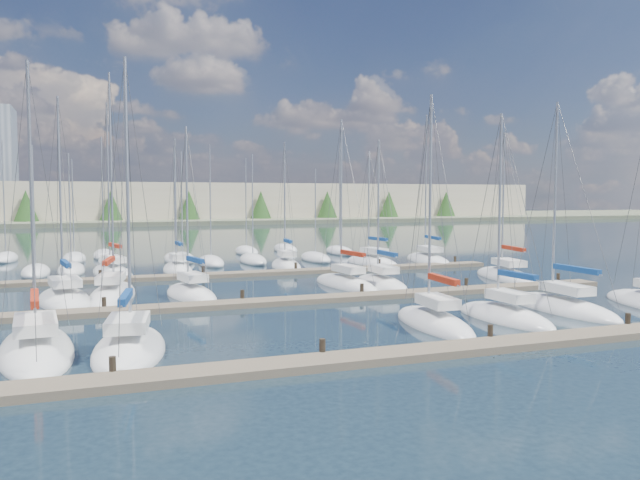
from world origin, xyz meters
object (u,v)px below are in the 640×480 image
object	(u,v)px
sailboat_c	(129,349)
sailboat_o	(178,269)
sailboat_d	(434,323)
sailboat_i	(112,295)
sailboat_f	(561,308)
sailboat_h	(65,300)
sailboat_j	(191,294)
sailboat_n	(112,272)
sailboat_b	(36,350)
sailboat_q	(372,262)
sailboat_p	(286,266)
sailboat_m	(506,277)
sailboat_e	(505,317)
sailboat_k	(346,284)
sailboat_l	(381,284)
sailboat_r	(428,260)

from	to	relation	value
sailboat_c	sailboat_o	size ratio (longest dim) A/B	1.06
sailboat_d	sailboat_o	bearing A→B (deg)	112.64
sailboat_i	sailboat_o	world-z (taller)	sailboat_i
sailboat_f	sailboat_h	size ratio (longest dim) A/B	0.94
sailboat_f	sailboat_j	bearing A→B (deg)	148.01
sailboat_f	sailboat_n	world-z (taller)	sailboat_n
sailboat_b	sailboat_h	world-z (taller)	sailboat_h
sailboat_q	sailboat_h	world-z (taller)	sailboat_h
sailboat_q	sailboat_b	bearing A→B (deg)	-143.58
sailboat_b	sailboat_p	distance (m)	32.74
sailboat_m	sailboat_p	distance (m)	19.58
sailboat_b	sailboat_o	xyz separation A→B (m)	(9.30, 26.92, 0.02)
sailboat_i	sailboat_e	distance (m)	24.43
sailboat_o	sailboat_m	bearing A→B (deg)	-31.85
sailboat_f	sailboat_d	bearing A→B (deg)	-171.22
sailboat_m	sailboat_i	world-z (taller)	sailboat_i
sailboat_k	sailboat_l	world-z (taller)	sailboat_k
sailboat_p	sailboat_d	world-z (taller)	sailboat_d
sailboat_l	sailboat_j	bearing A→B (deg)	-179.82
sailboat_c	sailboat_n	xyz separation A→B (m)	(0.24, 27.94, 0.02)
sailboat_b	sailboat_q	xyz separation A→B (m)	(27.83, 26.64, 0.00)
sailboat_h	sailboat_l	world-z (taller)	sailboat_h
sailboat_d	sailboat_k	distance (m)	14.50
sailboat_f	sailboat_o	bearing A→B (deg)	124.96
sailboat_r	sailboat_d	bearing A→B (deg)	-110.71
sailboat_j	sailboat_o	size ratio (longest dim) A/B	0.96
sailboat_p	sailboat_e	bearing A→B (deg)	-76.69
sailboat_k	sailboat_o	xyz separation A→B (m)	(-10.26, 13.45, 0.00)
sailboat_n	sailboat_o	bearing A→B (deg)	-10.28
sailboat_r	sailboat_o	xyz separation A→B (m)	(-24.69, 0.34, 0.01)
sailboat_k	sailboat_e	size ratio (longest dim) A/B	1.10
sailboat_h	sailboat_o	world-z (taller)	sailboat_h
sailboat_p	sailboat_q	world-z (taller)	sailboat_p
sailboat_c	sailboat_e	size ratio (longest dim) A/B	1.12
sailboat_c	sailboat_f	xyz separation A→B (m)	(23.86, 1.54, -0.00)
sailboat_f	sailboat_q	xyz separation A→B (m)	(0.32, 26.29, -0.01)
sailboat_l	sailboat_r	bearing A→B (deg)	50.58
sailboat_r	sailboat_e	size ratio (longest dim) A/B	1.33
sailboat_k	sailboat_e	distance (m)	14.68
sailboat_r	sailboat_o	size ratio (longest dim) A/B	1.25
sailboat_f	sailboat_o	world-z (taller)	sailboat_f
sailboat_p	sailboat_l	world-z (taller)	sailboat_p
sailboat_h	sailboat_e	size ratio (longest dim) A/B	1.15
sailboat_d	sailboat_j	size ratio (longest dim) A/B	1.05
sailboat_q	sailboat_k	xyz separation A→B (m)	(-8.27, -13.16, 0.02)
sailboat_d	sailboat_i	world-z (taller)	sailboat_i
sailboat_e	sailboat_l	xyz separation A→B (m)	(-0.81, 13.27, -0.01)
sailboat_n	sailboat_l	xyz separation A→B (m)	(18.04, -14.34, -0.02)
sailboat_d	sailboat_e	size ratio (longest dim) A/B	1.06
sailboat_m	sailboat_q	xyz separation A→B (m)	(-5.43, 13.56, -0.00)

